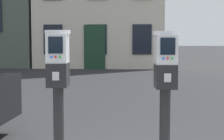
% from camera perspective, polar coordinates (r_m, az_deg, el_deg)
% --- Properties ---
extents(parking_meter_near_kerb, '(0.23, 0.26, 1.34)m').
position_cam_1_polar(parking_meter_near_kerb, '(3.20, -8.24, -1.44)').
color(parking_meter_near_kerb, black).
rests_on(parking_meter_near_kerb, sidewalk_slab).
extents(parking_meter_twin_adjacent, '(0.23, 0.26, 1.33)m').
position_cam_1_polar(parking_meter_twin_adjacent, '(3.14, 8.15, -1.68)').
color(parking_meter_twin_adjacent, black).
rests_on(parking_meter_twin_adjacent, sidewalk_slab).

